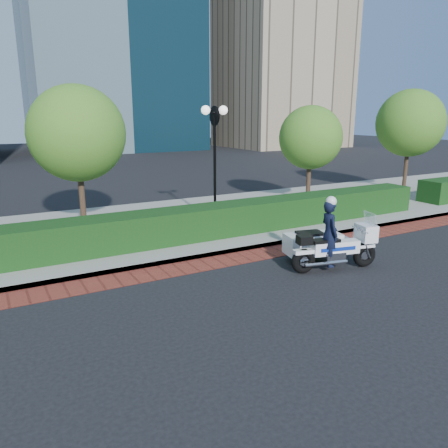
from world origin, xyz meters
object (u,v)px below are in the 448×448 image
lamppost (215,146)px  police_motorcycle (325,242)px  tree_b (77,134)px  tree_c (310,138)px  tree_d (410,123)px

lamppost → police_motorcycle: bearing=-84.5°
tree_b → police_motorcycle: (5.02, -6.71, -2.74)m
tree_b → tree_c: size_ratio=1.14×
lamppost → tree_b: size_ratio=0.86×
lamppost → tree_c: (5.50, 1.30, 0.09)m
lamppost → tree_d: size_ratio=0.82×
tree_b → tree_c: 10.01m
tree_c → tree_d: (6.50, 0.00, 0.56)m
tree_d → police_motorcycle: size_ratio=2.08×
lamppost → tree_c: tree_c is taller
lamppost → tree_b: (-4.50, 1.30, 0.48)m
lamppost → police_motorcycle: lamppost is taller
tree_d → police_motorcycle: bearing=-149.7°
tree_d → police_motorcycle: 13.61m
tree_b → tree_d: tree_d is taller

